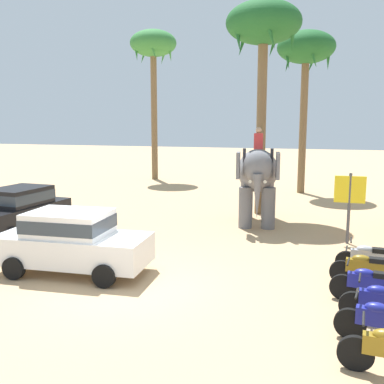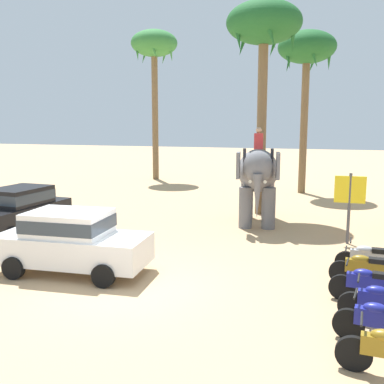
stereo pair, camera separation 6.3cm
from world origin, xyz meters
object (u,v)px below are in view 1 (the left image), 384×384
object	(u,v)px
signboard_yellow	(350,194)
elephant_with_mahout	(258,175)
palm_tree_left_of_road	(306,53)
palm_tree_far_back	(263,30)
car_parked_far_side	(19,209)
motorcycle_end_of_row	(370,258)
motorcycle_fourth_in_row	(371,284)
car_sedan_foreground	(72,239)
motorcycle_far_in_row	(367,269)
palm_tree_near_hut	(153,49)

from	to	relation	value
signboard_yellow	elephant_with_mahout	bearing A→B (deg)	149.81
palm_tree_left_of_road	palm_tree_far_back	xyz separation A→B (m)	(-1.44, -6.63, 0.04)
car_parked_far_side	motorcycle_end_of_row	size ratio (longest dim) A/B	2.33
motorcycle_fourth_in_row	motorcycle_end_of_row	bearing A→B (deg)	85.62
motorcycle_end_of_row	car_parked_far_side	bearing A→B (deg)	174.77
car_sedan_foreground	motorcycle_end_of_row	size ratio (longest dim) A/B	2.33
elephant_with_mahout	motorcycle_far_in_row	xyz separation A→B (m)	(3.68, -6.05, -1.53)
palm_tree_near_hut	palm_tree_left_of_road	size ratio (longest dim) A/B	1.14
car_parked_far_side	palm_tree_near_hut	bearing A→B (deg)	93.65
motorcycle_fourth_in_row	palm_tree_near_hut	world-z (taller)	palm_tree_near_hut
motorcycle_far_in_row	car_sedan_foreground	bearing A→B (deg)	-170.91
car_parked_far_side	signboard_yellow	world-z (taller)	signboard_yellow
motorcycle_far_in_row	palm_tree_far_back	distance (m)	11.73
palm_tree_left_of_road	car_parked_far_side	bearing A→B (deg)	-126.23
car_sedan_foreground	motorcycle_end_of_row	distance (m)	8.05
elephant_with_mahout	palm_tree_near_hut	bearing A→B (deg)	127.26
car_sedan_foreground	palm_tree_left_of_road	distance (m)	18.22
elephant_with_mahout	signboard_yellow	xyz separation A→B (m)	(3.38, -1.97, -0.30)
motorcycle_far_in_row	palm_tree_far_back	bearing A→B (deg)	115.42
car_sedan_foreground	car_parked_far_side	distance (m)	5.33
motorcycle_far_in_row	signboard_yellow	bearing A→B (deg)	94.15
palm_tree_far_back	palm_tree_left_of_road	bearing A→B (deg)	77.77
elephant_with_mahout	car_sedan_foreground	bearing A→B (deg)	-118.35
motorcycle_end_of_row	palm_tree_far_back	world-z (taller)	palm_tree_far_back
car_parked_far_side	motorcycle_far_in_row	bearing A→B (deg)	-9.69
car_sedan_foreground	palm_tree_left_of_road	world-z (taller)	palm_tree_left_of_road
motorcycle_far_in_row	signboard_yellow	size ratio (longest dim) A/B	0.75
elephant_with_mahout	signboard_yellow	size ratio (longest dim) A/B	1.66
motorcycle_end_of_row	signboard_yellow	world-z (taller)	signboard_yellow
car_sedan_foreground	motorcycle_far_in_row	bearing A→B (deg)	9.09
car_parked_far_side	palm_tree_left_of_road	xyz separation A→B (m)	(9.38, 12.80, 6.94)
palm_tree_near_hut	palm_tree_far_back	bearing A→B (deg)	-47.91
car_sedan_foreground	signboard_yellow	distance (m)	9.05
car_sedan_foreground	motorcycle_far_in_row	size ratio (longest dim) A/B	2.33
motorcycle_fourth_in_row	palm_tree_left_of_road	bearing A→B (deg)	98.73
motorcycle_end_of_row	signboard_yellow	bearing A→B (deg)	98.06
motorcycle_end_of_row	palm_tree_left_of_road	bearing A→B (deg)	100.61
motorcycle_end_of_row	palm_tree_near_hut	distance (m)	23.19
car_parked_far_side	motorcycle_fourth_in_row	bearing A→B (deg)	-14.84
palm_tree_near_hut	palm_tree_left_of_road	distance (m)	10.97
car_parked_far_side	palm_tree_near_hut	world-z (taller)	palm_tree_near_hut
motorcycle_end_of_row	signboard_yellow	xyz separation A→B (m)	(-0.45, 3.16, 1.22)
motorcycle_end_of_row	palm_tree_near_hut	bearing A→B (deg)	127.11
car_parked_far_side	motorcycle_far_in_row	size ratio (longest dim) A/B	2.33
palm_tree_far_back	car_sedan_foreground	bearing A→B (deg)	-111.51
motorcycle_end_of_row	signboard_yellow	size ratio (longest dim) A/B	0.75
car_parked_far_side	elephant_with_mahout	xyz separation A→B (m)	(8.15, 4.03, 1.06)
car_sedan_foreground	car_parked_far_side	xyz separation A→B (m)	(-4.24, 3.23, 0.00)
car_sedan_foreground	palm_tree_far_back	size ratio (longest dim) A/B	0.46
palm_tree_far_back	motorcycle_fourth_in_row	bearing A→B (deg)	-67.32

